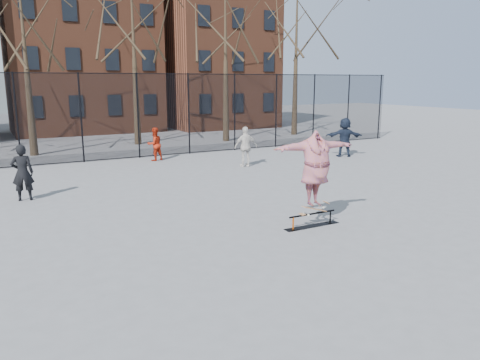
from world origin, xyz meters
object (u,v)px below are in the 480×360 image
skate_rail (312,221)px  bystander_black (22,173)px  bystander_white (246,147)px  skateboard (314,211)px  skater (315,173)px  bystander_red (155,144)px  bystander_navy (345,137)px

skate_rail → bystander_black: 8.96m
bystander_white → skate_rail: bearing=82.5°
skateboard → skater: size_ratio=0.33×
skate_rail → skater: bearing=0.0°
skate_rail → skater: (0.05, 0.00, 1.25)m
bystander_red → bystander_white: bearing=116.7°
skater → bystander_navy: (8.19, 8.21, -0.44)m
skate_rail → skateboard: bearing=0.0°
bystander_white → bystander_navy: bystander_navy is taller
bystander_navy → skater: bearing=75.5°
skater → bystander_white: size_ratio=1.35×
skateboard → bystander_red: (-0.27, 11.56, 0.37)m
bystander_red → bystander_black: bearing=26.8°
bystander_red → bystander_navy: (8.46, -3.35, 0.18)m
skater → bystander_navy: 11.60m
skater → skate_rail: bearing=-177.5°
skateboard → bystander_navy: (8.19, 8.21, 0.55)m
bystander_black → bystander_navy: size_ratio=0.92×
bystander_red → skateboard: bearing=77.5°
skateboard → bystander_black: bearing=134.1°
skate_rail → bystander_navy: bearing=44.9°
bystander_white → bystander_red: bearing=-38.7°
bystander_black → bystander_navy: bystander_navy is taller
skate_rail → bystander_white: size_ratio=0.92×
bystander_black → bystander_white: size_ratio=1.01×
bystander_black → bystander_navy: (14.43, 1.77, 0.07)m
bystander_navy → bystander_white: bearing=31.0°
bystander_navy → skateboard: bearing=75.5°
skate_rail → bystander_red: bearing=91.1°
skateboard → bystander_navy: 11.61m
skate_rail → skateboard: 0.26m
bystander_black → bystander_red: 7.86m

